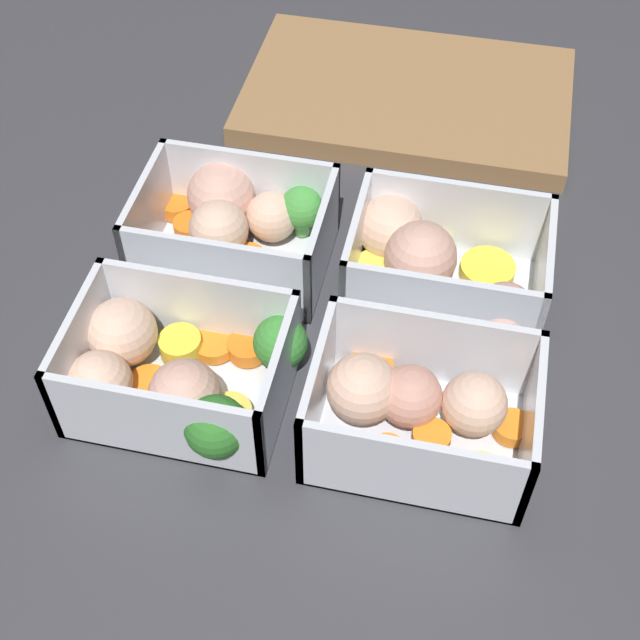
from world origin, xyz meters
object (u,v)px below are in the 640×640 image
at_px(container_near_right, 416,407).
at_px(container_far_right, 435,266).
at_px(container_near_left, 175,372).
at_px(container_far_left, 237,225).

bearing_deg(container_near_right, container_far_right, 92.25).
bearing_deg(container_near_left, container_far_left, 89.57).
height_order(container_near_right, container_far_right, same).
relative_size(container_near_left, container_far_left, 1.07).
xyz_separation_m(container_near_left, container_far_right, (0.15, 0.13, -0.00)).
xyz_separation_m(container_near_left, container_far_left, (0.00, 0.14, -0.00)).
distance_m(container_near_right, container_far_left, 0.20).
distance_m(container_near_left, container_near_right, 0.15).
xyz_separation_m(container_near_right, container_far_right, (-0.00, 0.12, 0.00)).
height_order(container_far_left, container_far_right, same).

